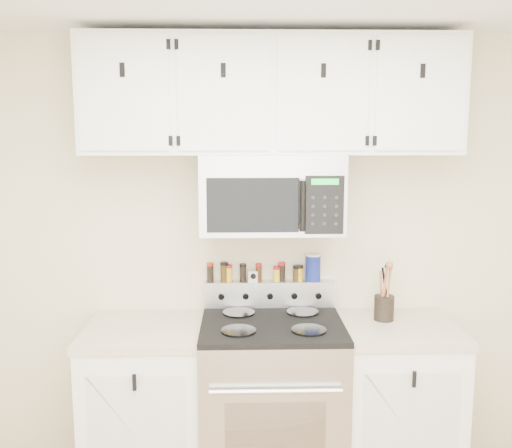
{
  "coord_description": "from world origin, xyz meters",
  "views": [
    {
      "loc": [
        -0.17,
        -1.51,
        1.95
      ],
      "look_at": [
        -0.09,
        1.45,
        1.48
      ],
      "focal_mm": 40.0,
      "sensor_mm": 36.0,
      "label": 1
    }
  ],
  "objects": [
    {
      "name": "spice_jar_2",
      "position": [
        -0.26,
        1.71,
        1.15
      ],
      "size": [
        0.04,
        0.04,
        0.1
      ],
      "color": "black",
      "rests_on": "range"
    },
    {
      "name": "microwave",
      "position": [
        0.0,
        1.55,
        1.63
      ],
      "size": [
        0.76,
        0.44,
        0.42
      ],
      "color": "#9E9EA3",
      "rests_on": "back_wall"
    },
    {
      "name": "spice_jar_5",
      "position": [
        -0.06,
        1.71,
        1.15
      ],
      "size": [
        0.04,
        0.04,
        0.11
      ],
      "color": "#3E210E",
      "rests_on": "range"
    },
    {
      "name": "utensil_crock",
      "position": [
        0.63,
        1.53,
        1.0
      ],
      "size": [
        0.11,
        0.11,
        0.32
      ],
      "color": "black",
      "rests_on": "base_cabinet_right"
    },
    {
      "name": "range",
      "position": [
        0.0,
        1.43,
        0.49
      ],
      "size": [
        0.76,
        0.65,
        1.1
      ],
      "color": "#B7B7BA",
      "rests_on": "floor"
    },
    {
      "name": "spice_jar_7",
      "position": [
        0.07,
        1.71,
        1.16
      ],
      "size": [
        0.04,
        0.04,
        0.11
      ],
      "color": "black",
      "rests_on": "range"
    },
    {
      "name": "back_wall",
      "position": [
        0.0,
        1.75,
        1.25
      ],
      "size": [
        3.5,
        0.01,
        2.5
      ],
      "primitive_type": "cube",
      "color": "beige",
      "rests_on": "floor"
    },
    {
      "name": "salt_canister",
      "position": [
        0.25,
        1.71,
        1.18
      ],
      "size": [
        0.09,
        0.09,
        0.16
      ],
      "color": "navy",
      "rests_on": "range"
    },
    {
      "name": "kitchen_timer",
      "position": [
        -0.1,
        1.71,
        1.13
      ],
      "size": [
        0.06,
        0.05,
        0.06
      ],
      "primitive_type": "cube",
      "rotation": [
        0.0,
        0.0,
        -0.1
      ],
      "color": "silver",
      "rests_on": "range"
    },
    {
      "name": "spice_jar_8",
      "position": [
        0.16,
        1.71,
        1.15
      ],
      "size": [
        0.04,
        0.04,
        0.09
      ],
      "color": "#402E0F",
      "rests_on": "range"
    },
    {
      "name": "base_cabinet_right",
      "position": [
        0.69,
        1.45,
        0.46
      ],
      "size": [
        0.64,
        0.62,
        0.92
      ],
      "color": "white",
      "rests_on": "floor"
    },
    {
      "name": "spice_jar_6",
      "position": [
        0.04,
        1.71,
        1.14
      ],
      "size": [
        0.04,
        0.04,
        0.09
      ],
      "color": "gold",
      "rests_on": "range"
    },
    {
      "name": "spice_jar_0",
      "position": [
        -0.35,
        1.71,
        1.16
      ],
      "size": [
        0.04,
        0.04,
        0.11
      ],
      "color": "black",
      "rests_on": "range"
    },
    {
      "name": "spice_jar_4",
      "position": [
        -0.15,
        1.71,
        1.15
      ],
      "size": [
        0.04,
        0.04,
        0.1
      ],
      "color": "black",
      "rests_on": "range"
    },
    {
      "name": "base_cabinet_left",
      "position": [
        -0.69,
        1.45,
        0.46
      ],
      "size": [
        0.64,
        0.62,
        0.92
      ],
      "color": "white",
      "rests_on": "floor"
    },
    {
      "name": "spice_jar_3",
      "position": [
        -0.24,
        1.71,
        1.15
      ],
      "size": [
        0.04,
        0.04,
        0.1
      ],
      "color": "gold",
      "rests_on": "range"
    },
    {
      "name": "upper_cabinets",
      "position": [
        -0.0,
        1.58,
        2.15
      ],
      "size": [
        2.0,
        0.35,
        0.62
      ],
      "color": "white",
      "rests_on": "back_wall"
    },
    {
      "name": "spice_jar_9",
      "position": [
        0.17,
        1.71,
        1.15
      ],
      "size": [
        0.04,
        0.04,
        0.09
      ],
      "color": "gold",
      "rests_on": "range"
    },
    {
      "name": "spice_jar_1",
      "position": [
        -0.26,
        1.71,
        1.16
      ],
      "size": [
        0.05,
        0.05,
        0.11
      ],
      "color": "#3C2B0E",
      "rests_on": "range"
    }
  ]
}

